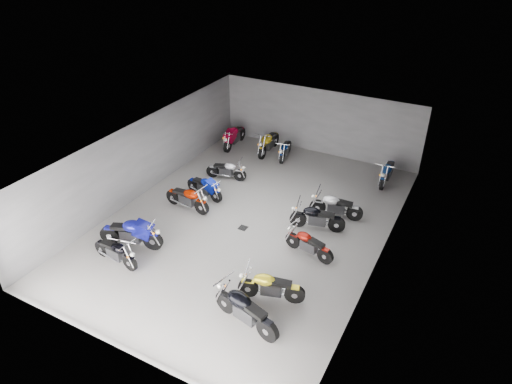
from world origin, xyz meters
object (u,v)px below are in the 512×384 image
motorcycle_left_f (227,170)px  motorcycle_right_e (317,218)px  motorcycle_right_a (245,310)px  motorcycle_right_b (270,286)px  motorcycle_left_d (188,198)px  motorcycle_left_e (205,187)px  motorcycle_left_b (131,233)px  motorcycle_back_c (285,149)px  motorcycle_back_b (268,142)px  motorcycle_left_a (116,252)px  drain_grate (243,228)px  motorcycle_right_f (336,206)px  motorcycle_right_d (308,244)px  motorcycle_back_a (234,136)px  motorcycle_back_f (387,172)px

motorcycle_left_f → motorcycle_right_e: size_ratio=0.91×
motorcycle_right_a → motorcycle_right_b: (0.18, 1.26, -0.06)m
motorcycle_left_d → motorcycle_left_e: (0.08, 1.11, -0.04)m
motorcycle_left_e → motorcycle_left_b: bearing=6.4°
motorcycle_left_b → motorcycle_back_c: 9.10m
motorcycle_left_b → motorcycle_back_b: bearing=159.0°
motorcycle_left_a → motorcycle_back_c: bearing=176.3°
motorcycle_left_b → drain_grate: bearing=118.3°
motorcycle_left_b → motorcycle_right_f: (5.70, 5.15, -0.07)m
motorcycle_left_d → motorcycle_left_e: motorcycle_left_d is taller
motorcycle_left_b → motorcycle_back_b: 9.09m
motorcycle_right_b → motorcycle_right_e: 4.12m
motorcycle_left_e → motorcycle_right_f: (5.31, 1.11, 0.03)m
motorcycle_right_f → motorcycle_right_d: bearing=168.9°
motorcycle_left_a → motorcycle_back_b: bearing=-178.1°
motorcycle_right_a → motorcycle_right_f: 6.48m
motorcycle_right_a → motorcycle_back_a: (-6.34, 10.21, -0.01)m
motorcycle_left_b → motorcycle_right_a: (5.30, -1.31, -0.01)m
motorcycle_back_f → motorcycle_right_f: bearing=73.1°
drain_grate → motorcycle_back_f: (3.87, 6.02, 0.51)m
motorcycle_right_d → motorcycle_back_c: 7.49m
motorcycle_back_c → motorcycle_back_f: 4.96m
motorcycle_left_d → motorcycle_back_a: motorcycle_back_a is taller
motorcycle_left_a → motorcycle_right_e: motorcycle_right_e is taller
motorcycle_left_f → motorcycle_back_c: same height
motorcycle_left_a → motorcycle_right_f: motorcycle_right_f is taller
motorcycle_left_b → motorcycle_left_f: size_ratio=1.25×
motorcycle_right_b → motorcycle_back_b: motorcycle_back_b is taller
motorcycle_right_b → motorcycle_right_d: size_ratio=1.06×
motorcycle_left_d → motorcycle_right_f: motorcycle_left_d is taller
motorcycle_left_b → motorcycle_right_f: size_ratio=1.12×
motorcycle_left_d → drain_grate: bearing=91.5°
motorcycle_right_d → drain_grate: bearing=95.3°
motorcycle_left_f → motorcycle_back_c: 3.45m
drain_grate → motorcycle_left_d: size_ratio=0.15×
motorcycle_right_e → motorcycle_back_f: bearing=-31.0°
motorcycle_left_e → motorcycle_right_d: motorcycle_left_e is taller
motorcycle_right_b → motorcycle_back_c: (-3.66, 8.97, -0.05)m
motorcycle_left_b → motorcycle_left_e: motorcycle_left_b is taller
motorcycle_left_d → motorcycle_back_f: motorcycle_back_f is taller
drain_grate → motorcycle_right_e: motorcycle_right_e is taller
motorcycle_left_f → motorcycle_right_b: 7.72m
motorcycle_left_d → motorcycle_right_a: motorcycle_right_a is taller
drain_grate → motorcycle_left_e: 2.84m
motorcycle_right_e → motorcycle_back_a: motorcycle_back_a is taller
motorcycle_right_e → motorcycle_back_f: 4.98m
motorcycle_left_a → motorcycle_left_b: bearing=-165.8°
motorcycle_back_b → motorcycle_back_c: size_ratio=1.24×
motorcycle_left_a → motorcycle_left_d: 3.89m
motorcycle_right_e → motorcycle_back_a: size_ratio=0.90×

